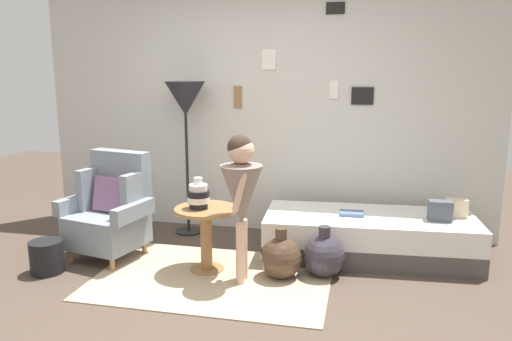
# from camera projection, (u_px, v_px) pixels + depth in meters

# --- Properties ---
(ground_plane) EXTENTS (12.00, 12.00, 0.00)m
(ground_plane) POSITION_uv_depth(u_px,v_px,m) (208.00, 310.00, 3.59)
(ground_plane) COLOR #4C3D33
(gallery_wall) EXTENTS (4.80, 0.12, 2.60)m
(gallery_wall) POSITION_uv_depth(u_px,v_px,m) (263.00, 109.00, 5.20)
(gallery_wall) COLOR beige
(gallery_wall) RESTS_ON ground
(rug) EXTENTS (1.95, 1.31, 0.01)m
(rug) POSITION_uv_depth(u_px,v_px,m) (213.00, 278.00, 4.13)
(rug) COLOR tan
(rug) RESTS_ON ground
(armchair) EXTENTS (0.84, 0.71, 0.97)m
(armchair) POSITION_uv_depth(u_px,v_px,m) (111.00, 210.00, 4.56)
(armchair) COLOR tan
(armchair) RESTS_ON ground
(daybed) EXTENTS (1.95, 0.92, 0.40)m
(daybed) POSITION_uv_depth(u_px,v_px,m) (369.00, 236.00, 4.58)
(daybed) COLOR #4C4742
(daybed) RESTS_ON ground
(pillow_head) EXTENTS (0.19, 0.13, 0.17)m
(pillow_head) POSITION_uv_depth(u_px,v_px,m) (456.00, 208.00, 4.48)
(pillow_head) COLOR beige
(pillow_head) RESTS_ON daybed
(pillow_mid) EXTENTS (0.20, 0.12, 0.18)m
(pillow_mid) POSITION_uv_depth(u_px,v_px,m) (440.00, 211.00, 4.35)
(pillow_mid) COLOR #474C56
(pillow_mid) RESTS_ON daybed
(side_table) EXTENTS (0.53, 0.53, 0.56)m
(side_table) POSITION_uv_depth(u_px,v_px,m) (206.00, 227.00, 4.22)
(side_table) COLOR #9E7042
(side_table) RESTS_ON ground
(vase_striped) EXTENTS (0.19, 0.19, 0.27)m
(vase_striped) POSITION_uv_depth(u_px,v_px,m) (198.00, 196.00, 4.15)
(vase_striped) COLOR black
(vase_striped) RESTS_ON side_table
(floor_lamp) EXTENTS (0.41, 0.41, 1.59)m
(floor_lamp) POSITION_uv_depth(u_px,v_px,m) (185.00, 104.00, 5.03)
(floor_lamp) COLOR black
(floor_lamp) RESTS_ON ground
(person_child) EXTENTS (0.34, 0.34, 1.22)m
(person_child) POSITION_uv_depth(u_px,v_px,m) (241.00, 189.00, 3.91)
(person_child) COLOR #D8AD8E
(person_child) RESTS_ON ground
(book_on_daybed) EXTENTS (0.22, 0.17, 0.03)m
(book_on_daybed) POSITION_uv_depth(u_px,v_px,m) (352.00, 213.00, 4.54)
(book_on_daybed) COLOR slate
(book_on_daybed) RESTS_ON daybed
(demijohn_near) EXTENTS (0.35, 0.35, 0.43)m
(demijohn_near) POSITION_uv_depth(u_px,v_px,m) (281.00, 258.00, 4.11)
(demijohn_near) COLOR #473323
(demijohn_near) RESTS_ON ground
(demijohn_far) EXTENTS (0.35, 0.35, 0.44)m
(demijohn_far) POSITION_uv_depth(u_px,v_px,m) (324.00, 256.00, 4.14)
(demijohn_far) COLOR #332D38
(demijohn_far) RESTS_ON ground
(magazine_basket) EXTENTS (0.28, 0.28, 0.28)m
(magazine_basket) POSITION_uv_depth(u_px,v_px,m) (47.00, 257.00, 4.23)
(magazine_basket) COLOR black
(magazine_basket) RESTS_ON ground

